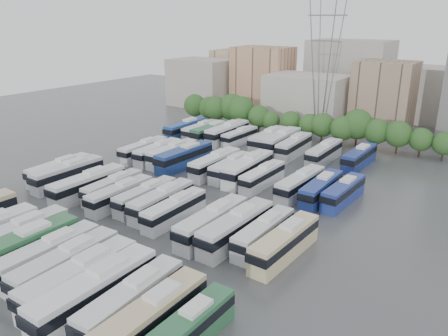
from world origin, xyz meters
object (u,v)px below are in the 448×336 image
Objects in this scene: bus_r2_s7 at (231,167)px; bus_r3_s6 at (268,139)px; bus_r1_s8 at (175,210)px; bus_r3_s2 at (213,132)px; bus_r3_s1 at (201,130)px; bus_r2_s13 at (343,192)px; bus_r1_s0 at (60,170)px; bus_r1_s13 at (285,242)px; bus_r0_s7 at (49,255)px; bus_r2_s9 at (262,176)px; bus_r1_s12 at (264,233)px; bus_r0_s9 at (80,278)px; bus_r3_s0 at (186,129)px; bus_r1_s6 at (145,196)px; bus_r2_s1 at (144,150)px; bus_r0_s13 at (186,331)px; bus_r2_s3 at (173,153)px; bus_r0_s10 at (96,292)px; bus_r2_s6 at (215,164)px; bus_r3_s3 at (227,132)px; bus_r2_s12 at (321,189)px; bus_r1_s4 at (113,187)px; bus_r3_s10 at (324,153)px; bus_r1_s11 at (236,227)px; bus_r2_s8 at (248,168)px; bus_r1_s7 at (162,201)px; bus_r3_s4 at (240,136)px; bus_r2_s2 at (158,152)px; bus_r0_s12 at (151,318)px; bus_r3_s7 at (281,141)px; bus_r0_s8 at (67,265)px; bus_r0_s6 at (22,249)px; bus_r0_s5 at (18,236)px; bus_r1_s5 at (120,195)px; electricity_pylon at (325,52)px; bus_r1_s1 at (68,174)px; bus_r2_s11 at (300,184)px; bus_r0_s11 at (132,301)px.

bus_r2_s7 is 0.87× the size of bus_r3_s6.
bus_r1_s8 is 40.99m from bus_r3_s2.
bus_r2_s13 is at bearing -25.43° from bus_r3_s1.
bus_r1_s0 is 0.98× the size of bus_r1_s13.
bus_r1_s0 is 46.29m from bus_r2_s13.
bus_r2_s9 is (6.64, 34.81, -0.17)m from bus_r0_s7.
bus_r0_s9 is at bearing -117.03° from bus_r1_s12.
bus_r3_s0 reaches higher than bus_r1_s13.
bus_r1_s6 is 19.43m from bus_r2_s9.
bus_r2_s1 is at bearing -179.95° from bus_r2_s7.
bus_r2_s7 is 19.89m from bus_r2_s13.
bus_r2_s3 reaches higher than bus_r0_s13.
bus_r0_s10 is 1.10× the size of bus_r2_s6.
bus_r2_s12 is at bearing -32.99° from bus_r3_s3.
bus_r1_s13 is (29.57, -1.02, 0.19)m from bus_r1_s4.
bus_r3_s10 is (-9.68, 53.17, 0.18)m from bus_r0_s13.
bus_r1_s12 is 1.00× the size of bus_r2_s13.
bus_r0_s7 is at bearing -69.26° from bus_r2_s3.
bus_r1_s11 is 21.84m from bus_r2_s8.
bus_r1_s7 reaches higher than bus_r1_s8.
bus_r2_s7 is 0.96× the size of bus_r3_s1.
bus_r0_s10 is 1.23× the size of bus_r3_s4.
bus_r1_s7 is at bearing -49.03° from bus_r2_s2.
bus_r3_s0 reaches higher than bus_r0_s13.
bus_r1_s4 is (-26.27, 19.43, -0.24)m from bus_r0_s12.
bus_r3_s7 is 1.11× the size of bus_r3_s10.
bus_r0_s8 is at bearing -85.60° from bus_r3_s6.
bus_r2_s13 is 0.83× the size of bus_r3_s3.
bus_r0_s9 is 21.61m from bus_r1_s6.
bus_r2_s2 is at bearing 137.33° from bus_r1_s8.
bus_r1_s0 is at bearing -105.67° from bus_r3_s3.
bus_r0_s6 is 37.30m from bus_r2_s9.
bus_r0_s5 is 25.63m from bus_r1_s11.
bus_r1_s4 is 20.29m from bus_r2_s7.
bus_r0_s10 is 1.16× the size of bus_r2_s12.
bus_r0_s5 is 35.95m from bus_r2_s3.
bus_r1_s12 is at bearing 3.93° from bus_r1_s5.
bus_r0_s5 is at bearing -76.97° from bus_r2_s2.
electricity_pylon is at bearing 106.73° from bus_r1_s12.
bus_r0_s6 is 1.03× the size of bus_r3_s6.
bus_r3_s6 is (16.67, 1.22, 0.19)m from bus_r3_s1.
bus_r2_s7 is at bearing 127.04° from bus_r1_s11.
bus_r1_s8 is at bearing -128.27° from bus_r2_s13.
bus_r0_s13 is 0.85× the size of bus_r3_s2.
bus_r2_s11 is (33.11, 17.53, -0.11)m from bus_r1_s1.
bus_r1_s0 is (-29.59, 19.15, -0.18)m from bus_r0_s9.
bus_r0_s5 reaches higher than bus_r2_s2.
bus_r0_s9 is 1.09× the size of bus_r1_s0.
bus_r0_s11 is 1.00× the size of bus_r2_s3.
bus_r2_s8 is at bearing 3.47° from bus_r2_s7.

